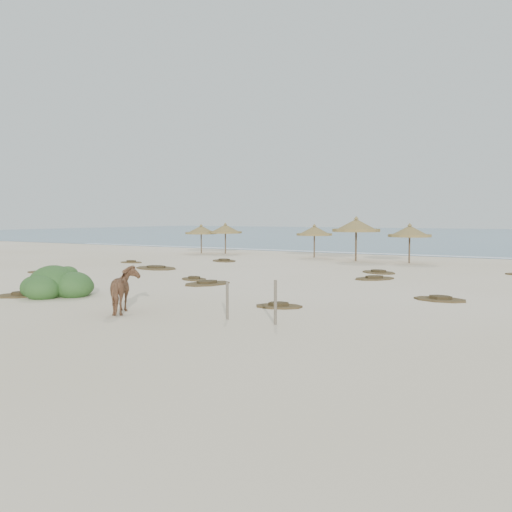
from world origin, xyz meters
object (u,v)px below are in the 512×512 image
at_px(palapa_1, 201,230).
at_px(horse, 125,290).
at_px(bush, 55,284).
at_px(palapa_0, 225,229).

distance_m(palapa_1, horse, 28.52).
bearing_deg(palapa_1, bush, -66.13).
xyz_separation_m(palapa_0, palapa_1, (-1.91, -0.66, -0.08)).
height_order(palapa_1, bush, palapa_1).
bearing_deg(horse, palapa_1, -93.88).
height_order(horse, bush, horse).
bearing_deg(bush, palapa_1, 113.87).
height_order(palapa_0, bush, palapa_0).
distance_m(palapa_0, palapa_1, 2.02).
relative_size(palapa_1, horse, 1.96).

